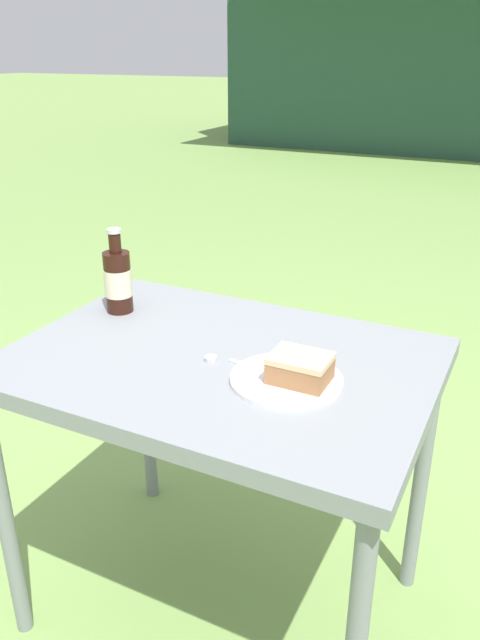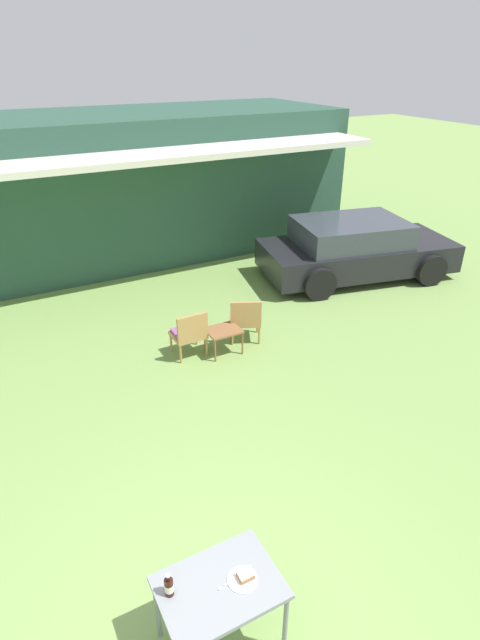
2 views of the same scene
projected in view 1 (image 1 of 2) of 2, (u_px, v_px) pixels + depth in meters
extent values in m
plane|color=#7A9E51|center=(224.00, 603.00, 1.70)|extent=(60.00, 60.00, 0.00)
cube|color=gray|center=(220.00, 364.00, 1.41)|extent=(0.94, 0.68, 0.04)
cylinder|color=gray|center=(5.00, 519.00, 1.49)|extent=(0.04, 0.04, 0.71)
cylinder|color=gray|center=(146.00, 403.00, 1.98)|extent=(0.04, 0.04, 0.71)
cylinder|color=gray|center=(421.00, 479.00, 1.63)|extent=(0.04, 0.04, 0.71)
cylinder|color=white|center=(286.00, 379.00, 1.29)|extent=(0.24, 0.24, 0.01)
cube|color=#9E6B42|center=(300.00, 371.00, 1.27)|extent=(0.12, 0.09, 0.04)
cube|color=#DBBC89|center=(301.00, 358.00, 1.26)|extent=(0.12, 0.10, 0.01)
cylinder|color=black|center=(118.00, 282.00, 1.61)|extent=(0.07, 0.07, 0.16)
cylinder|color=black|center=(115.00, 243.00, 1.57)|extent=(0.03, 0.03, 0.05)
cylinder|color=silver|center=(114.00, 231.00, 1.56)|extent=(0.04, 0.04, 0.01)
cylinder|color=beige|center=(118.00, 282.00, 1.61)|extent=(0.07, 0.07, 0.07)
cube|color=silver|center=(262.00, 371.00, 1.33)|extent=(0.17, 0.04, 0.01)
cylinder|color=silver|center=(211.00, 359.00, 1.38)|extent=(0.03, 0.03, 0.01)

